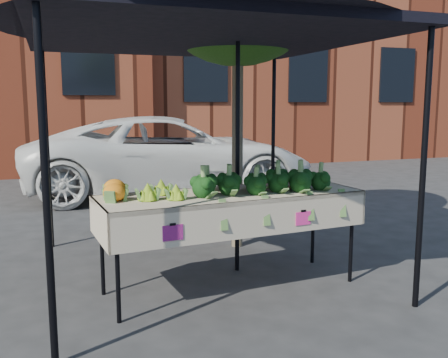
# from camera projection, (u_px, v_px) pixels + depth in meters

# --- Properties ---
(ground) EXTENTS (90.00, 90.00, 0.00)m
(ground) POSITION_uv_depth(u_px,v_px,m) (220.00, 290.00, 4.59)
(ground) COLOR #29292B
(table) EXTENTS (2.46, 1.01, 0.90)m
(table) POSITION_uv_depth(u_px,v_px,m) (231.00, 241.00, 4.58)
(table) COLOR beige
(table) RESTS_ON ground
(canopy) EXTENTS (3.16, 3.16, 2.74)m
(canopy) POSITION_uv_depth(u_px,v_px,m) (201.00, 138.00, 4.90)
(canopy) COLOR black
(canopy) RESTS_ON ground
(broccoli_heap) EXTENTS (1.36, 0.56, 0.25)m
(broccoli_heap) POSITION_uv_depth(u_px,v_px,m) (258.00, 177.00, 4.61)
(broccoli_heap) COLOR black
(broccoli_heap) RESTS_ON table
(romanesco_cluster) EXTENTS (0.42, 0.46, 0.19)m
(romanesco_cluster) POSITION_uv_depth(u_px,v_px,m) (159.00, 187.00, 4.27)
(romanesco_cluster) COLOR #8BB924
(romanesco_cluster) RESTS_ON table
(cauliflower_pair) EXTENTS (0.22, 0.42, 0.17)m
(cauliflower_pair) POSITION_uv_depth(u_px,v_px,m) (114.00, 189.00, 4.23)
(cauliflower_pair) COLOR orange
(cauliflower_pair) RESTS_ON table
(vehicle) EXTENTS (1.76, 2.61, 5.30)m
(vehicle) POSITION_uv_depth(u_px,v_px,m) (169.00, 52.00, 9.11)
(vehicle) COLOR white
(vehicle) RESTS_ON ground
(street_tree) EXTENTS (1.90, 1.90, 3.74)m
(street_tree) POSITION_uv_depth(u_px,v_px,m) (238.00, 89.00, 5.74)
(street_tree) COLOR #1E4C14
(street_tree) RESTS_ON ground
(building_right) EXTENTS (12.00, 8.00, 8.50)m
(building_right) POSITION_uv_depth(u_px,v_px,m) (292.00, 32.00, 17.91)
(building_right) COLOR maroon
(building_right) RESTS_ON ground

